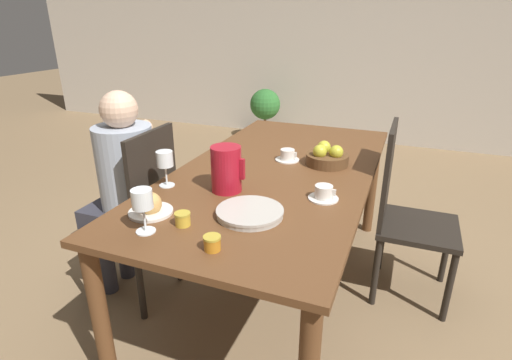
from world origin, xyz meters
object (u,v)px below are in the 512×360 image
object	(u,v)px
fruit_bowl	(327,157)
potted_plant	(265,109)
serving_tray	(250,213)
jam_jar_amber	(183,218)
person_seated	(123,180)
wine_glass_juice	(142,202)
chair_person_side	(139,215)
teacup_near_person	(324,193)
teacup_across	(287,156)
red_pitcher	(226,169)
bread_plate	(150,206)
chair_opposite	(405,212)
jam_jar_red	(212,242)
wine_glass_water	(165,161)

from	to	relation	value
fruit_bowl	potted_plant	distance (m)	3.09
serving_tray	jam_jar_amber	bearing A→B (deg)	-141.84
person_seated	potted_plant	bearing A→B (deg)	6.59
person_seated	wine_glass_juice	world-z (taller)	person_seated
chair_person_side	teacup_near_person	bearing A→B (deg)	-87.53
teacup_across	serving_tray	size ratio (longest dim) A/B	0.49
red_pitcher	person_seated	bearing A→B (deg)	175.66
person_seated	teacup_near_person	bearing A→B (deg)	-88.85
jam_jar_amber	fruit_bowl	bearing A→B (deg)	67.34
red_pitcher	bread_plate	bearing A→B (deg)	-120.28
serving_tray	fruit_bowl	xyz separation A→B (m)	(0.16, 0.72, 0.03)
red_pitcher	wine_glass_juice	bearing A→B (deg)	-104.20
bread_plate	fruit_bowl	bearing A→B (deg)	57.16
fruit_bowl	person_seated	bearing A→B (deg)	-154.64
potted_plant	jam_jar_amber	bearing A→B (deg)	-74.61
chair_person_side	teacup_across	distance (m)	0.88
chair_opposite	serving_tray	size ratio (longest dim) A/B	3.60
teacup_across	fruit_bowl	xyz separation A→B (m)	(0.22, 0.01, 0.02)
wine_glass_juice	potted_plant	xyz separation A→B (m)	(-0.90, 3.73, -0.47)
jam_jar_red	person_seated	bearing A→B (deg)	146.88
jam_jar_red	fruit_bowl	distance (m)	1.02
chair_person_side	person_seated	xyz separation A→B (m)	(-0.10, 0.02, 0.18)
wine_glass_water	serving_tray	distance (m)	0.52
serving_tray	jam_jar_red	distance (m)	0.28
wine_glass_water	fruit_bowl	world-z (taller)	wine_glass_water
chair_person_side	wine_glass_juice	size ratio (longest dim) A/B	5.73
jam_jar_red	teacup_across	bearing A→B (deg)	92.14
wine_glass_juice	fruit_bowl	world-z (taller)	wine_glass_juice
jam_jar_red	potted_plant	bearing A→B (deg)	107.59
serving_tray	wine_glass_water	bearing A→B (deg)	163.50
bread_plate	jam_jar_amber	xyz separation A→B (m)	(0.18, -0.04, -0.00)
chair_person_side	wine_glass_juice	world-z (taller)	chair_person_side
teacup_near_person	jam_jar_amber	size ratio (longest dim) A/B	2.16
chair_person_side	wine_glass_water	size ratio (longest dim) A/B	5.74
chair_opposite	wine_glass_water	world-z (taller)	chair_opposite
red_pitcher	fruit_bowl	world-z (taller)	red_pitcher
teacup_near_person	bread_plate	distance (m)	0.75
chair_person_side	potted_plant	world-z (taller)	chair_person_side
chair_person_side	wine_glass_water	distance (m)	0.46
wine_glass_juice	teacup_near_person	distance (m)	0.78
wine_glass_juice	bread_plate	size ratio (longest dim) A/B	0.96
wine_glass_water	fruit_bowl	xyz separation A→B (m)	(0.65, 0.58, -0.08)
jam_jar_red	bread_plate	bearing A→B (deg)	156.89
chair_opposite	jam_jar_amber	xyz separation A→B (m)	(-0.81, -0.97, 0.28)
jam_jar_amber	potted_plant	distance (m)	3.78
teacup_near_person	teacup_across	bearing A→B (deg)	124.79
bread_plate	chair_opposite	bearing A→B (deg)	43.29
teacup_near_person	bread_plate	xyz separation A→B (m)	(-0.63, -0.40, 0.00)
chair_person_side	chair_opposite	world-z (taller)	same
red_pitcher	jam_jar_amber	size ratio (longest dim) A/B	3.41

